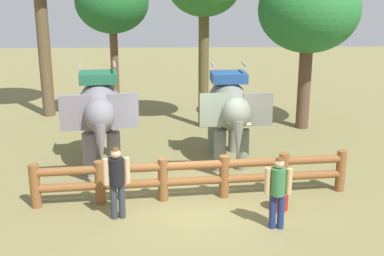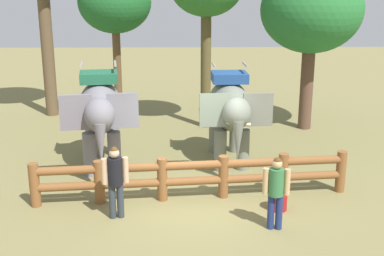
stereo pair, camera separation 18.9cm
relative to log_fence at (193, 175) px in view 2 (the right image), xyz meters
name	(u,v)px [view 2 (the right image)]	position (x,y,z in m)	size (l,w,h in m)	color
ground_plane	(193,200)	(0.00, -0.12, -0.60)	(60.00, 60.00, 0.00)	olive
log_fence	(193,175)	(0.00, 0.00, 0.00)	(7.59, 0.97, 1.05)	brown
elephant_near_left	(100,110)	(-2.50, 2.22, 1.05)	(1.97, 3.47, 2.93)	slate
elephant_center	(230,109)	(1.09, 2.51, 1.00)	(1.90, 3.32, 2.85)	slate
tourist_woman_in_black	(115,177)	(-1.71, -0.99, 0.35)	(0.58, 0.37, 1.65)	#2E343C
tourist_man_in_blue	(276,188)	(1.69, -1.59, 0.32)	(0.56, 0.35, 1.60)	navy
tree_far_right	(311,11)	(4.13, 6.07, 3.51)	(3.45, 3.45, 5.62)	brown
tree_deep_back	(115,3)	(-2.66, 7.37, 3.72)	(2.63, 2.63, 5.49)	brown
feed_bucket	(278,202)	(1.93, -0.65, -0.42)	(0.43, 0.43, 0.37)	maroon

